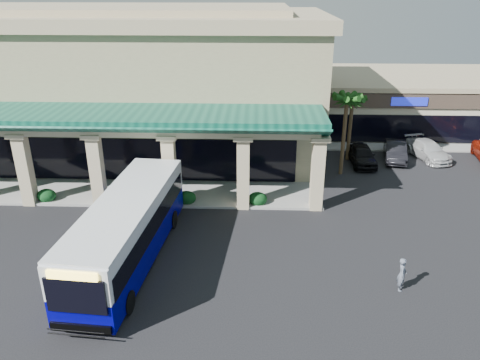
{
  "coord_description": "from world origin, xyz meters",
  "views": [
    {
      "loc": [
        2.27,
        -21.08,
        13.14
      ],
      "look_at": [
        1.33,
        4.41,
        2.2
      ],
      "focal_mm": 35.0,
      "sensor_mm": 36.0,
      "label": 1
    }
  ],
  "objects_px": {
    "transit_bus": "(128,231)",
    "car_silver": "(362,155)",
    "car_red": "(428,150)",
    "car_white": "(395,151)",
    "pedestrian": "(402,274)"
  },
  "relations": [
    {
      "from": "transit_bus",
      "to": "car_red",
      "type": "relative_size",
      "value": 2.56
    },
    {
      "from": "transit_bus",
      "to": "pedestrian",
      "type": "relative_size",
      "value": 7.39
    },
    {
      "from": "car_white",
      "to": "transit_bus",
      "type": "bearing_deg",
      "value": -128.0
    },
    {
      "from": "pedestrian",
      "to": "car_white",
      "type": "bearing_deg",
      "value": -0.04
    },
    {
      "from": "pedestrian",
      "to": "car_red",
      "type": "bearing_deg",
      "value": -7.7
    },
    {
      "from": "transit_bus",
      "to": "car_red",
      "type": "height_order",
      "value": "transit_bus"
    },
    {
      "from": "pedestrian",
      "to": "car_white",
      "type": "height_order",
      "value": "pedestrian"
    },
    {
      "from": "car_white",
      "to": "car_red",
      "type": "xyz_separation_m",
      "value": [
        2.69,
        0.41,
        -0.04
      ]
    },
    {
      "from": "car_silver",
      "to": "car_white",
      "type": "bearing_deg",
      "value": 18.55
    },
    {
      "from": "car_silver",
      "to": "transit_bus",
      "type": "bearing_deg",
      "value": -137.33
    },
    {
      "from": "pedestrian",
      "to": "car_silver",
      "type": "bearing_deg",
      "value": 8.91
    },
    {
      "from": "pedestrian",
      "to": "car_silver",
      "type": "height_order",
      "value": "pedestrian"
    },
    {
      "from": "car_silver",
      "to": "pedestrian",
      "type": "bearing_deg",
      "value": -96.69
    },
    {
      "from": "transit_bus",
      "to": "pedestrian",
      "type": "distance_m",
      "value": 13.18
    },
    {
      "from": "transit_bus",
      "to": "car_silver",
      "type": "relative_size",
      "value": 2.79
    }
  ]
}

